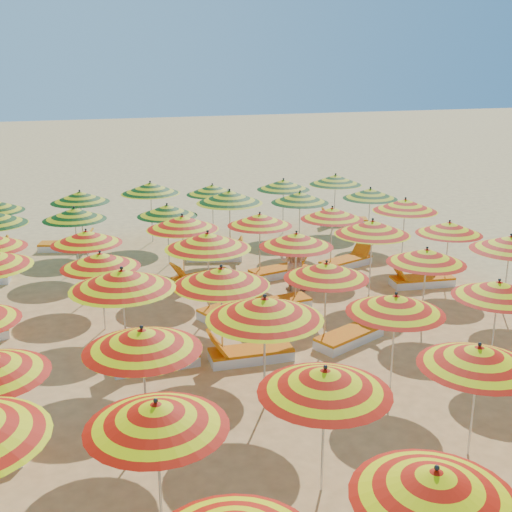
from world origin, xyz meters
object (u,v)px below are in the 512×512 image
(umbrella_19, at_px, (122,279))
(lounger_16, at_px, (280,271))
(umbrella_39, at_px, (229,197))
(lounger_14, at_px, (420,280))
(umbrella_13, at_px, (142,340))
(umbrella_29, at_px, (449,228))
(umbrella_31, at_px, (86,237))
(umbrella_20, at_px, (221,276))
(lounger_15, at_px, (202,278))
(umbrella_25, at_px, (100,260))
(umbrella_46, at_px, (283,185))
(umbrella_38, at_px, (167,210))
(lounger_22, at_px, (343,221))
(lounger_21, at_px, (68,246))
(umbrella_45, at_px, (212,190))
(lounger_9, at_px, (249,354))
(umbrella_15, at_px, (396,304))
(lounger_19, at_px, (216,255))
(umbrella_16, at_px, (498,289))
(umbrella_14, at_px, (265,308))
(umbrella_23, at_px, (510,243))
(umbrella_32, at_px, (182,222))
(umbrella_44, at_px, (150,188))
(umbrella_21, at_px, (326,270))
(lounger_10, at_px, (351,335))
(umbrella_9, at_px, (479,357))
(umbrella_47, at_px, (335,180))
(lounger_12, at_px, (234,308))
(umbrella_28, at_px, (372,227))
(umbrella_35, at_px, (405,205))
(umbrella_34, at_px, (332,213))
(umbrella_2, at_px, (435,484))
(beachgoer_b, at_px, (294,261))
(umbrella_33, at_px, (260,220))
(umbrella_27, at_px, (296,240))
(lounger_8, at_px, (153,360))
(umbrella_43, at_px, (80,197))
(umbrella_40, at_px, (300,197))
(umbrella_8, at_px, (325,381))
(lounger_17, at_px, (347,262))
(umbrella_37, at_px, (74,214))

(umbrella_19, distance_m, lounger_16, 6.93)
(umbrella_39, xyz_separation_m, lounger_14, (4.07, -4.37, -1.76))
(umbrella_13, xyz_separation_m, umbrella_29, (8.99, 4.66, -0.10))
(umbrella_31, xyz_separation_m, lounger_16, (5.29, 0.13, -1.51))
(umbrella_20, xyz_separation_m, lounger_15, (0.83, 4.76, -1.66))
(umbrella_25, relative_size, umbrella_46, 1.03)
(umbrella_38, bearing_deg, lounger_22, 20.41)
(umbrella_39, height_order, lounger_14, umbrella_39)
(lounger_14, relative_size, lounger_21, 0.99)
(umbrella_45, height_order, lounger_15, umbrella_45)
(lounger_15, bearing_deg, lounger_9, 72.24)
(umbrella_15, bearing_deg, umbrella_45, 90.63)
(lounger_19, bearing_deg, umbrella_16, -53.05)
(umbrella_16, bearing_deg, umbrella_14, 179.89)
(umbrella_14, relative_size, lounger_9, 1.45)
(umbrella_19, height_order, umbrella_38, umbrella_19)
(umbrella_23, distance_m, umbrella_32, 8.20)
(umbrella_14, xyz_separation_m, umbrella_44, (0.24, 11.63, -0.04))
(umbrella_32, distance_m, lounger_14, 6.65)
(umbrella_21, bearing_deg, lounger_10, -8.72)
(umbrella_32, xyz_separation_m, lounger_21, (-2.75, 4.74, -1.64))
(umbrella_9, height_order, umbrella_47, umbrella_47)
(umbrella_39, bearing_deg, lounger_9, -104.44)
(umbrella_15, height_order, lounger_12, umbrella_15)
(umbrella_16, height_order, umbrella_28, umbrella_28)
(umbrella_35, bearing_deg, lounger_9, -144.00)
(umbrella_13, height_order, umbrella_34, umbrella_13)
(umbrella_14, relative_size, lounger_10, 1.41)
(umbrella_2, xyz_separation_m, beachgoer_b, (2.76, 10.27, -0.88))
(umbrella_21, height_order, umbrella_33, umbrella_33)
(umbrella_2, relative_size, umbrella_33, 0.96)
(umbrella_23, relative_size, lounger_19, 1.35)
(umbrella_27, xyz_separation_m, beachgoer_b, (0.42, 1.10, -0.92))
(umbrella_47, bearing_deg, umbrella_31, -153.08)
(lounger_21, bearing_deg, lounger_8, -66.33)
(umbrella_19, height_order, lounger_14, umbrella_19)
(umbrella_16, distance_m, umbrella_43, 13.34)
(lounger_9, bearing_deg, umbrella_34, -126.87)
(umbrella_23, height_order, umbrella_47, umbrella_47)
(umbrella_14, distance_m, umbrella_23, 7.43)
(umbrella_20, bearing_deg, lounger_21, 104.40)
(lounger_21, bearing_deg, umbrella_33, -26.24)
(lounger_14, bearing_deg, umbrella_33, -20.20)
(umbrella_40, distance_m, umbrella_43, 7.03)
(umbrella_2, distance_m, umbrella_8, 2.33)
(lounger_17, bearing_deg, umbrella_43, 129.66)
(umbrella_33, relative_size, umbrella_37, 1.12)
(lounger_12, relative_size, lounger_19, 1.00)
(umbrella_25, relative_size, umbrella_28, 0.89)
(umbrella_13, xyz_separation_m, umbrella_38, (2.34, 9.14, -0.07))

